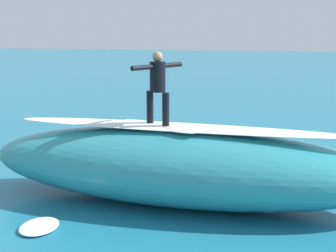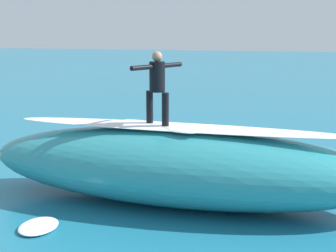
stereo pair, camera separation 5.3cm
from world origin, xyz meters
name	(u,v)px [view 1 (the left image)]	position (x,y,z in m)	size (l,w,h in m)	color
ground_plane	(182,165)	(0.00, 0.00, 0.00)	(120.00, 120.00, 0.00)	teal
wave_crest	(179,166)	(-0.47, 2.87, 0.83)	(8.89, 2.66, 1.66)	teal
wave_foam_lip	(179,127)	(-0.47, 2.87, 1.70)	(7.56, 0.93, 0.08)	white
surfboard_riding	(158,126)	(0.00, 2.84, 1.70)	(2.15, 0.53, 0.08)	silver
surfer_riding	(158,82)	(0.00, 2.84, 2.66)	(0.84, 1.34, 1.58)	black
surfboard_paddling	(175,153)	(0.42, -1.14, 0.04)	(2.37, 0.56, 0.07)	#33B2D1
surfer_paddling	(173,147)	(0.51, -1.22, 0.19)	(1.31, 1.19, 0.29)	black
foam_patch_near	(174,150)	(0.51, -1.43, 0.04)	(0.87, 0.67, 0.09)	white
foam_patch_mid	(39,226)	(1.88, 4.88, 0.05)	(0.94, 0.73, 0.09)	white
foam_patch_far	(224,164)	(-1.17, -0.08, 0.07)	(0.87, 0.72, 0.15)	white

